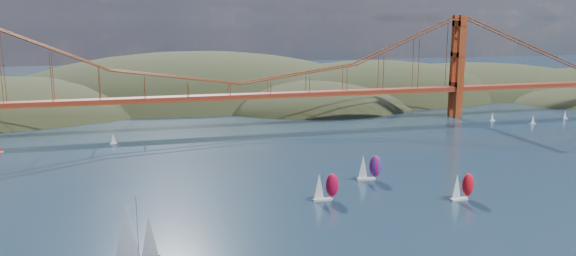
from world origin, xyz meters
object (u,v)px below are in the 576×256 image
(sloop_navy, at_px, (134,234))
(racer_rwb, at_px, (369,167))
(racer_1, at_px, (462,186))
(racer_0, at_px, (325,186))

(sloop_navy, relative_size, racer_rwb, 1.65)
(racer_1, xyz_separation_m, racer_rwb, (-18.39, 26.86, 0.22))
(sloop_navy, distance_m, racer_0, 62.90)
(sloop_navy, height_order, racer_0, sloop_navy)
(racer_0, xyz_separation_m, racer_1, (39.55, -10.18, -0.06))
(racer_0, bearing_deg, racer_rwb, 36.65)
(racer_0, distance_m, racer_1, 40.84)
(racer_0, xyz_separation_m, racer_rwb, (21.16, 16.68, 0.16))
(racer_1, bearing_deg, sloop_navy, -174.36)
(sloop_navy, distance_m, racer_rwb, 89.58)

